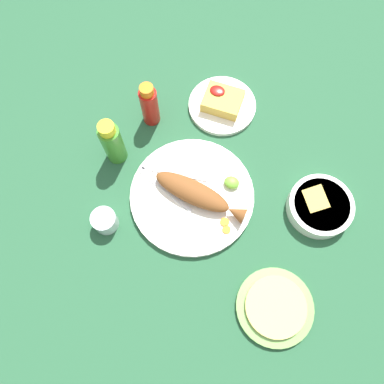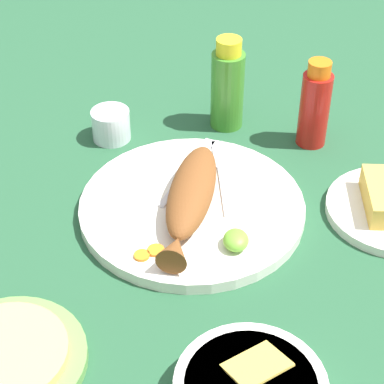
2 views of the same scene
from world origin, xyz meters
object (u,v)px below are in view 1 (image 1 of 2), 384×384
Objects in this scene: fork_near at (161,186)px; side_plate_fries at (222,106)px; fried_fish at (197,194)px; guacamole_bowl at (320,206)px; fork_far at (171,172)px; hot_sauce_bottle_red at (149,105)px; hot_sauce_bottle_green at (112,143)px; tortilla_plate at (275,307)px; salt_cup at (105,221)px; main_plate at (192,196)px.

fork_near reaches higher than side_plate_fries.
guacamole_bowl is at bearing -157.86° from fried_fish.
fork_far is 1.24× the size of hot_sauce_bottle_red.
side_plate_fries is (-0.23, -0.25, -0.07)m from hot_sauce_bottle_green.
fried_fish is 0.28m from hot_sauce_bottle_red.
hot_sauce_bottle_red reaches higher than fork_far.
fork_far is at bearing -34.44° from tortilla_plate.
fork_near is 0.23m from hot_sauce_bottle_red.
guacamole_bowl is at bearing -156.69° from salt_cup.
fried_fish is 4.05× the size of salt_cup.
guacamole_bowl is (-0.56, -0.03, -0.05)m from hot_sauce_bottle_green.
hot_sauce_bottle_green is (0.16, -0.01, 0.06)m from fork_far.
fried_fish is 0.26m from hot_sauce_bottle_green.
side_plate_fries is 0.40m from guacamole_bowl.
fork_far is (0.07, -0.04, 0.01)m from main_plate.
main_plate is at bearing -142.47° from salt_cup.
salt_cup is at bearing 67.92° from side_plate_fries.
hot_sauce_bottle_red is (0.20, -0.19, 0.03)m from fried_fish.
hot_sauce_bottle_green reaches higher than side_plate_fries.
tortilla_plate is (-0.47, 0.06, -0.02)m from salt_cup.
salt_cup reaches higher than tortilla_plate.
tortilla_plate is (-0.28, 0.20, -0.00)m from main_plate.
fork_near and fork_far have the same top height.
fork_near is (0.08, 0.01, 0.01)m from main_plate.
hot_sauce_bottle_red is at bearing -89.51° from salt_cup.
hot_sauce_bottle_red is 0.34m from salt_cup.
main_plate is 0.34m from guacamole_bowl.
fork_near is at bearing -126.48° from salt_cup.
hot_sauce_bottle_green reaches higher than hot_sauce_bottle_red.
fork_near is 0.95× the size of fork_far.
guacamole_bowl is (-0.51, -0.22, 0.00)m from salt_cup.
main_plate is at bearing 134.94° from hot_sauce_bottle_red.
side_plate_fries is (0.01, -0.29, -0.00)m from main_plate.
fork_near is at bearing 9.94° from fried_fish.
hot_sauce_bottle_red reaches higher than fork_near.
side_plate_fries is at bearing -112.08° from salt_cup.
salt_cup is at bearing 90.49° from hot_sauce_bottle_red.
guacamole_bowl is 0.89× the size of tortilla_plate.
fork_near reaches higher than tortilla_plate.
hot_sauce_bottle_green reaches higher than tortilla_plate.
hot_sauce_bottle_red is at bearing -108.82° from hot_sauce_bottle_green.
fork_near is at bearing 11.43° from guacamole_bowl.
guacamole_bowl is at bearing -166.64° from main_plate.
guacamole_bowl is 0.28m from tortilla_plate.
tortilla_plate is at bearing 81.17° from guacamole_bowl.
hot_sauce_bottle_green reaches higher than fork_far.
tortilla_plate is (-0.37, 0.20, -0.01)m from fork_near.
side_plate_fries is 1.04× the size of tortilla_plate.
hot_sauce_bottle_green is 0.57m from guacamole_bowl.
fork_far is (0.09, -0.04, -0.02)m from fried_fish.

